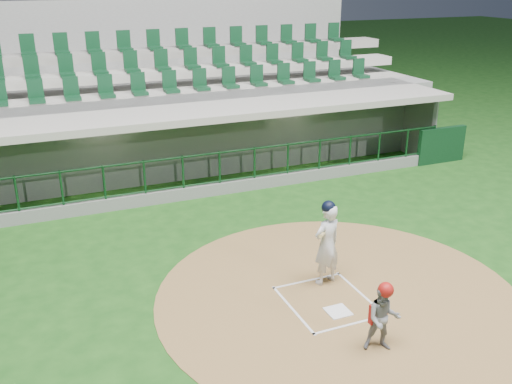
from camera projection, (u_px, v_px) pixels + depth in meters
ground at (320, 294)px, 11.30m from camera, size 120.00×120.00×0.00m
dirt_circle at (338, 296)px, 11.24m from camera, size 7.20×7.20×0.01m
home_plate at (338, 311)px, 10.69m from camera, size 0.43×0.43×0.02m
batter_box_chalk at (327, 301)px, 11.04m from camera, size 1.55×1.80×0.01m
dugout_structure at (200, 145)px, 17.70m from camera, size 16.40×3.70×3.00m
seating_deck at (173, 110)px, 20.18m from camera, size 17.00×6.72×5.15m
batter at (327, 243)px, 11.41m from camera, size 0.89×0.92×1.80m
catcher at (383, 317)px, 9.44m from camera, size 0.71×0.64×1.27m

